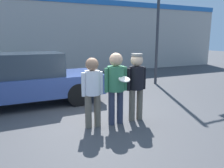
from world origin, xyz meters
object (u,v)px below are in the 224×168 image
at_px(person_middle_with_frisbee, 116,82).
at_px(shrub, 7,70).
at_px(parked_car_near, 23,79).
at_px(person_left, 92,87).
at_px(person_right, 136,81).

relative_size(person_middle_with_frisbee, shrub, 1.73).
relative_size(person_middle_with_frisbee, parked_car_near, 0.36).
xyz_separation_m(person_middle_with_frisbee, shrub, (-2.39, 7.23, -0.53)).
xyz_separation_m(person_left, shrub, (-1.83, 7.18, -0.45)).
xyz_separation_m(person_right, parked_car_near, (-2.43, 2.53, -0.20)).
xyz_separation_m(person_right, shrub, (-2.94, 7.21, -0.50)).
distance_m(person_right, shrub, 7.81).
bearing_deg(person_right, parked_car_near, 133.84).
bearing_deg(shrub, parked_car_near, -83.75).
relative_size(person_left, shrub, 1.64).
bearing_deg(person_middle_with_frisbee, shrub, 108.27).
xyz_separation_m(person_left, person_right, (1.11, -0.03, 0.06)).
relative_size(parked_car_near, shrub, 4.75).
bearing_deg(person_right, shrub, 112.21).
bearing_deg(parked_car_near, person_middle_with_frisbee, -53.69).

